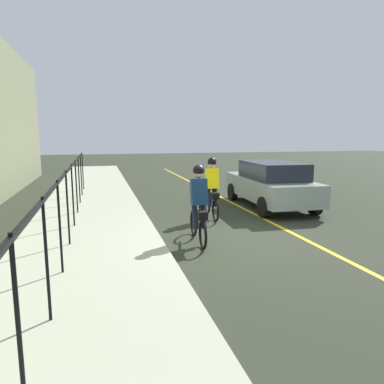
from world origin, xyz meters
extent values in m
plane|color=#2C3224|center=(0.00, 0.00, 0.00)|extent=(80.00, 80.00, 0.00)
cube|color=yellow|center=(0.00, -1.60, 0.00)|extent=(36.00, 0.12, 0.01)
cube|color=#ADB297|center=(0.00, 3.40, 0.07)|extent=(40.00, 3.20, 0.15)
cylinder|color=black|center=(-4.70, 3.80, 0.95)|extent=(0.04, 0.04, 1.60)
cylinder|color=black|center=(-3.07, 3.80, 0.95)|extent=(0.04, 0.04, 1.60)
cylinder|color=black|center=(-1.44, 3.80, 0.95)|extent=(0.04, 0.04, 1.60)
cylinder|color=black|center=(0.19, 3.80, 0.95)|extent=(0.04, 0.04, 1.60)
cylinder|color=black|center=(1.81, 3.80, 0.95)|extent=(0.04, 0.04, 1.60)
cylinder|color=black|center=(3.44, 3.80, 0.95)|extent=(0.04, 0.04, 1.60)
cylinder|color=black|center=(5.07, 3.80, 0.95)|extent=(0.04, 0.04, 1.60)
cylinder|color=black|center=(6.70, 3.80, 0.95)|extent=(0.04, 0.04, 1.60)
cylinder|color=black|center=(8.32, 3.80, 0.95)|extent=(0.04, 0.04, 1.60)
cube|color=black|center=(1.00, 3.80, 1.70)|extent=(14.65, 0.04, 0.04)
torus|color=black|center=(2.90, -0.16, 0.33)|extent=(0.66, 0.11, 0.66)
torus|color=black|center=(1.85, -0.09, 0.33)|extent=(0.66, 0.11, 0.66)
cube|color=black|center=(2.37, -0.13, 0.58)|extent=(0.93, 0.11, 0.24)
cylinder|color=black|center=(2.22, -0.12, 0.73)|extent=(0.03, 0.03, 0.35)
cube|color=yellow|center=(2.27, -0.12, 1.21)|extent=(0.37, 0.38, 0.63)
sphere|color=tan|center=(2.32, -0.12, 1.62)|extent=(0.22, 0.22, 0.22)
sphere|color=black|center=(2.32, -0.12, 1.70)|extent=(0.26, 0.26, 0.26)
cylinder|color=#191E38|center=(2.26, -0.02, 0.68)|extent=(0.34, 0.14, 0.65)
cylinder|color=#191E38|center=(2.25, -0.22, 0.68)|extent=(0.34, 0.14, 0.65)
cube|color=black|center=(1.90, -0.09, 0.75)|extent=(0.25, 0.22, 0.18)
torus|color=black|center=(0.60, 0.91, 0.33)|extent=(0.66, 0.11, 0.66)
torus|color=black|center=(-0.45, 0.98, 0.33)|extent=(0.66, 0.11, 0.66)
cube|color=black|center=(0.08, 0.94, 0.58)|extent=(0.93, 0.11, 0.24)
cylinder|color=black|center=(-0.07, 0.96, 0.73)|extent=(0.03, 0.03, 0.35)
cube|color=#122D4D|center=(-0.02, 0.95, 1.21)|extent=(0.37, 0.38, 0.63)
sphere|color=tan|center=(0.03, 0.95, 1.62)|extent=(0.22, 0.22, 0.22)
sphere|color=black|center=(0.03, 0.95, 1.70)|extent=(0.26, 0.26, 0.26)
cylinder|color=#191E38|center=(-0.04, 1.05, 0.68)|extent=(0.34, 0.14, 0.65)
cylinder|color=#191E38|center=(-0.05, 0.85, 0.68)|extent=(0.34, 0.14, 0.65)
cube|color=black|center=(-0.40, 0.98, 0.75)|extent=(0.25, 0.22, 0.18)
cube|color=#8F9D93|center=(3.38, -2.60, 0.67)|extent=(4.49, 2.03, 0.70)
cube|color=#1E232D|center=(3.18, -2.59, 1.30)|extent=(2.54, 1.71, 0.56)
cylinder|color=black|center=(4.92, -1.83, 0.32)|extent=(0.65, 0.25, 0.64)
cylinder|color=black|center=(4.83, -3.53, 0.32)|extent=(0.65, 0.25, 0.64)
cylinder|color=black|center=(1.93, -1.67, 0.32)|extent=(0.65, 0.25, 0.64)
cylinder|color=black|center=(1.84, -3.37, 0.32)|extent=(0.65, 0.25, 0.64)
camera|label=1|loc=(-7.55, 3.13, 2.48)|focal=32.81mm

